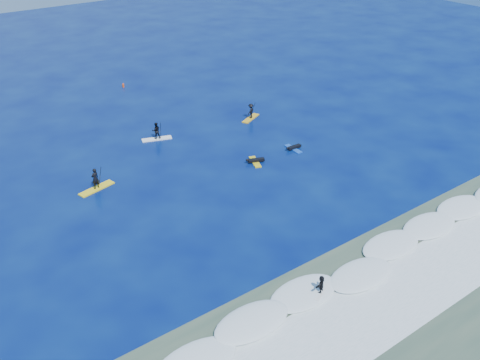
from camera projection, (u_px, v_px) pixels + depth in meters
ground at (247, 209)px, 40.29m from camera, size 160.00×160.00×0.00m
shallow_water at (394, 315)px, 30.49m from camera, size 90.00×13.00×0.01m
breaking_wave at (343, 278)px, 33.29m from camera, size 40.00×6.00×0.30m
whitewater at (380, 305)px, 31.19m from camera, size 34.00×5.00×0.02m
sup_paddler_left at (96, 182)px, 42.51m from camera, size 3.15×1.46×2.15m
sup_paddler_center at (156, 132)px, 50.61m from camera, size 2.90×1.58×1.98m
sup_paddler_right at (251, 112)px, 54.96m from camera, size 2.71×1.74×1.88m
prone_paddler_near at (255, 161)px, 46.77m from camera, size 1.64×2.18×0.44m
prone_paddler_far at (293, 148)px, 49.02m from camera, size 1.62×2.06×0.43m
wave_surfer at (321, 285)px, 31.65m from camera, size 1.74×1.10×1.22m
marker_buoy at (123, 85)px, 63.48m from camera, size 0.25×0.25×0.60m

